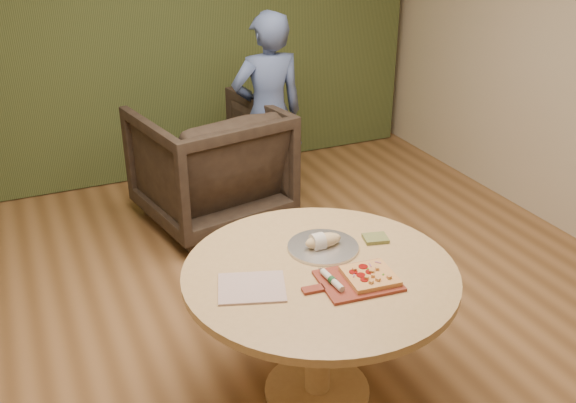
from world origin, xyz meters
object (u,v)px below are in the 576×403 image
(flatbread_pizza, at_px, (370,276))
(person_standing, at_px, (268,114))
(armchair, at_px, (210,159))
(bread_roll, at_px, (322,241))
(cutlery_roll, at_px, (332,280))
(pedestal_table, at_px, (319,294))
(pizza_paddle, at_px, (356,281))
(serving_tray, at_px, (323,247))

(flatbread_pizza, height_order, person_standing, person_standing)
(armchair, bearing_deg, bread_roll, 78.44)
(armchair, bearing_deg, cutlery_roll, 75.83)
(pedestal_table, relative_size, flatbread_pizza, 5.45)
(armchair, bearing_deg, flatbread_pizza, 80.29)
(pizza_paddle, height_order, armchair, armchair)
(serving_tray, relative_size, person_standing, 0.22)
(cutlery_roll, xyz_separation_m, bread_roll, (0.11, 0.32, 0.01))
(cutlery_roll, bearing_deg, serving_tray, 66.70)
(pedestal_table, bearing_deg, armchair, 86.66)
(cutlery_roll, height_order, person_standing, person_standing)
(armchair, distance_m, person_standing, 0.58)
(pedestal_table, height_order, pizza_paddle, pizza_paddle)
(flatbread_pizza, relative_size, armchair, 0.23)
(flatbread_pizza, height_order, serving_tray, flatbread_pizza)
(pizza_paddle, relative_size, cutlery_roll, 2.31)
(serving_tray, bearing_deg, person_standing, 75.12)
(bread_roll, bearing_deg, flatbread_pizza, -78.97)
(cutlery_roll, bearing_deg, armchair, 83.37)
(pedestal_table, xyz_separation_m, flatbread_pizza, (0.16, -0.18, 0.17))
(cutlery_roll, xyz_separation_m, serving_tray, (0.12, 0.32, -0.02))
(pedestal_table, xyz_separation_m, pizza_paddle, (0.10, -0.17, 0.15))
(pedestal_table, height_order, person_standing, person_standing)
(flatbread_pizza, height_order, cutlery_roll, flatbread_pizza)
(pizza_paddle, height_order, bread_roll, bread_roll)
(bread_roll, bearing_deg, pizza_paddle, -89.24)
(cutlery_roll, bearing_deg, bread_roll, 68.12)
(flatbread_pizza, distance_m, bread_roll, 0.36)
(bread_roll, bearing_deg, pedestal_table, -118.75)
(pedestal_table, distance_m, armchair, 2.11)
(pizza_paddle, height_order, person_standing, person_standing)
(pizza_paddle, relative_size, bread_roll, 2.37)
(pizza_paddle, height_order, serving_tray, serving_tray)
(bread_roll, height_order, person_standing, person_standing)
(pedestal_table, distance_m, flatbread_pizza, 0.30)
(pizza_paddle, relative_size, serving_tray, 1.29)
(pizza_paddle, relative_size, armchair, 0.45)
(bread_roll, bearing_deg, armchair, 89.12)
(pizza_paddle, height_order, flatbread_pizza, flatbread_pizza)
(pizza_paddle, bearing_deg, flatbread_pizza, -4.40)
(serving_tray, distance_m, bread_roll, 0.04)
(pizza_paddle, bearing_deg, bread_roll, 96.23)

